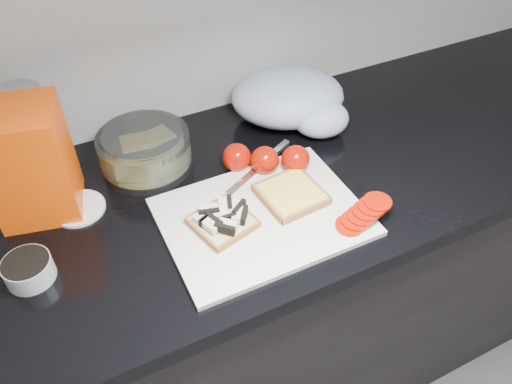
# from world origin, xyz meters

# --- Properties ---
(base_cabinet) EXTENTS (3.50, 0.60, 0.86)m
(base_cabinet) POSITION_xyz_m (0.00, 1.20, 0.43)
(base_cabinet) COLOR black
(base_cabinet) RESTS_ON ground
(countertop) EXTENTS (3.50, 0.64, 0.04)m
(countertop) POSITION_xyz_m (0.00, 1.20, 0.88)
(countertop) COLOR black
(countertop) RESTS_ON base_cabinet
(cutting_board) EXTENTS (0.40, 0.30, 0.01)m
(cutting_board) POSITION_xyz_m (0.14, 1.08, 0.91)
(cutting_board) COLOR silver
(cutting_board) RESTS_ON countertop
(bread_left) EXTENTS (0.14, 0.14, 0.04)m
(bread_left) POSITION_xyz_m (0.06, 1.09, 0.92)
(bread_left) COLOR beige
(bread_left) RESTS_ON cutting_board
(bread_right) EXTENTS (0.14, 0.14, 0.02)m
(bread_right) POSITION_xyz_m (0.22, 1.10, 0.92)
(bread_right) COLOR beige
(bread_right) RESTS_ON cutting_board
(tomato_slices) EXTENTS (0.15, 0.09, 0.03)m
(tomato_slices) POSITION_xyz_m (0.32, 0.98, 0.93)
(tomato_slices) COLOR #A11003
(tomato_slices) RESTS_ON cutting_board
(knife) EXTENTS (0.20, 0.11, 0.01)m
(knife) POSITION_xyz_m (0.23, 1.23, 0.92)
(knife) COLOR #B2B2B6
(knife) RESTS_ON cutting_board
(seed_tub) EXTENTS (0.09, 0.09, 0.04)m
(seed_tub) POSITION_xyz_m (-0.30, 1.13, 0.92)
(seed_tub) COLOR #A2A8A8
(seed_tub) RESTS_ON countertop
(tub_lid) EXTENTS (0.12, 0.12, 0.01)m
(tub_lid) POSITION_xyz_m (-0.19, 1.27, 0.90)
(tub_lid) COLOR silver
(tub_lid) RESTS_ON countertop
(glass_bowl) EXTENTS (0.20, 0.20, 0.09)m
(glass_bowl) POSITION_xyz_m (-0.02, 1.35, 0.94)
(glass_bowl) COLOR silver
(glass_bowl) RESTS_ON countertop
(bread_bag) EXTENTS (0.18, 0.17, 0.24)m
(bread_bag) POSITION_xyz_m (-0.25, 1.31, 1.02)
(bread_bag) COLOR #FE3B04
(bread_bag) RESTS_ON countertop
(steel_canister) EXTENTS (0.09, 0.09, 0.22)m
(steel_canister) POSITION_xyz_m (-0.23, 1.41, 1.01)
(steel_canister) COLOR #AFAFB3
(steel_canister) RESTS_ON countertop
(grocery_bag) EXTENTS (0.34, 0.32, 0.12)m
(grocery_bag) POSITION_xyz_m (0.37, 1.36, 0.96)
(grocery_bag) COLOR #ABBCD3
(grocery_bag) RESTS_ON countertop
(whole_tomatoes) EXTENTS (0.18, 0.13, 0.07)m
(whole_tomatoes) POSITION_xyz_m (0.22, 1.21, 0.93)
(whole_tomatoes) COLOR #A11003
(whole_tomatoes) RESTS_ON countertop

